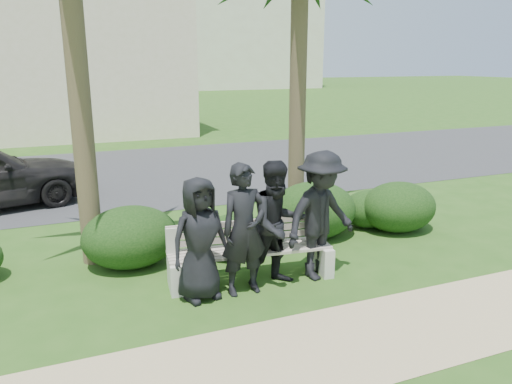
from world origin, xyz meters
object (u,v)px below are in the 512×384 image
man_b (244,230)px  man_c (278,224)px  man_d (321,216)px  man_a (200,239)px  park_bench (250,255)px

man_b → man_c: (0.52, 0.06, -0.01)m
man_c → man_d: 0.67m
man_c → man_a: bearing=172.1°
park_bench → man_b: (-0.22, -0.35, 0.53)m
man_c → man_d: bearing=-8.7°
man_b → man_c: bearing=3.6°
man_b → man_a: bearing=170.0°
park_bench → man_c: 0.66m
man_b → man_d: 1.19m
man_c → man_d: man_d is taller
man_b → man_d: bearing=-0.9°
man_b → man_c: 0.52m
park_bench → man_c: (0.29, -0.28, 0.52)m
man_b → park_bench: bearing=53.9°
man_a → man_d: (1.79, -0.01, 0.11)m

